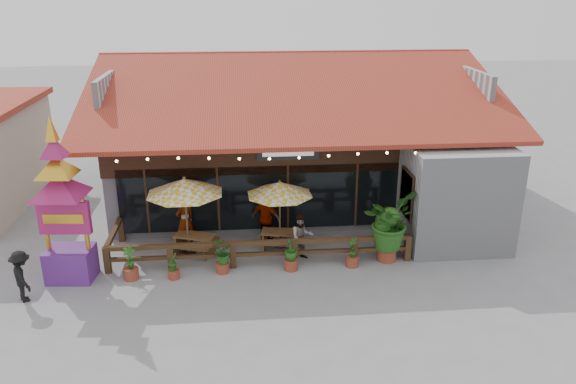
{
  "coord_description": "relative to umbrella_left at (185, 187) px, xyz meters",
  "views": [
    {
      "loc": [
        -2.19,
        -16.95,
        8.69
      ],
      "look_at": [
        -0.53,
        1.5,
        1.83
      ],
      "focal_mm": 35.0,
      "sensor_mm": 36.0,
      "label": 1
    }
  ],
  "objects": [
    {
      "name": "picnic_table_right",
      "position": [
        3.2,
        0.07,
        -1.99
      ],
      "size": [
        1.55,
        1.4,
        0.66
      ],
      "color": "brown",
      "rests_on": "ground"
    },
    {
      "name": "planter_d",
      "position": [
        3.39,
        -1.51,
        -1.9
      ],
      "size": [
        0.58,
        0.58,
        1.09
      ],
      "color": "brown",
      "rests_on": "ground"
    },
    {
      "name": "planter_c",
      "position": [
        1.18,
        -1.5,
        -1.85
      ],
      "size": [
        0.7,
        0.63,
        1.03
      ],
      "color": "brown",
      "rests_on": "ground"
    },
    {
      "name": "umbrella_right",
      "position": [
        3.17,
        0.25,
        -0.27
      ],
      "size": [
        3.0,
        3.0,
        2.48
      ],
      "color": "brown",
      "rests_on": "ground"
    },
    {
      "name": "diner_a",
      "position": [
        -0.13,
        0.64,
        -1.48
      ],
      "size": [
        0.83,
        0.78,
        1.9
      ],
      "primitive_type": "imported",
      "rotation": [
        0.0,
        0.0,
        3.78
      ],
      "color": "#391E12",
      "rests_on": "ground"
    },
    {
      "name": "diner_b",
      "position": [
        3.81,
        -0.78,
        -1.62
      ],
      "size": [
        0.9,
        0.76,
        1.63
      ],
      "primitive_type": "imported",
      "rotation": [
        0.0,
        0.0,
        0.2
      ],
      "color": "#391E12",
      "rests_on": "ground"
    },
    {
      "name": "umbrella_left",
      "position": [
        0.0,
        0.0,
        0.0
      ],
      "size": [
        3.45,
        3.45,
        2.79
      ],
      "color": "brown",
      "rests_on": "ground"
    },
    {
      "name": "pedestrian",
      "position": [
        -4.52,
        -2.69,
        -1.64
      ],
      "size": [
        1.05,
        1.17,
        1.57
      ],
      "primitive_type": "imported",
      "rotation": [
        0.0,
        0.0,
        2.15
      ],
      "color": "black",
      "rests_on": "ground"
    },
    {
      "name": "patio_railing",
      "position": [
        1.78,
        -0.96,
        -1.82
      ],
      "size": [
        10.0,
        2.6,
        0.92
      ],
      "color": "#412B17",
      "rests_on": "ground"
    },
    {
      "name": "thai_sign_tower",
      "position": [
        -3.5,
        -1.48,
        0.55
      ],
      "size": [
        2.26,
        2.26,
        5.64
      ],
      "color": "#5B227F",
      "rests_on": "ground"
    },
    {
      "name": "tropical_plant",
      "position": [
        6.65,
        -1.12,
        -1.07
      ],
      "size": [
        2.22,
        2.27,
        2.39
      ],
      "color": "brown",
      "rests_on": "ground"
    },
    {
      "name": "picnic_table_left",
      "position": [
        0.23,
        0.01,
        -1.98
      ],
      "size": [
        1.69,
        1.58,
        0.66
      ],
      "color": "brown",
      "rests_on": "ground"
    },
    {
      "name": "planter_e",
      "position": [
        5.41,
        -1.45,
        -2.0
      ],
      "size": [
        0.42,
        0.42,
        1.02
      ],
      "color": "brown",
      "rests_on": "ground"
    },
    {
      "name": "planter_b",
      "position": [
        -0.33,
        -1.76,
        -2.03
      ],
      "size": [
        0.38,
        0.41,
        0.88
      ],
      "color": "brown",
      "rests_on": "ground"
    },
    {
      "name": "restaurant_building",
      "position": [
        4.29,
        5.92,
        -0.22
      ],
      "size": [
        15.5,
        14.73,
        6.09
      ],
      "color": "#B5B5BB",
      "rests_on": "ground"
    },
    {
      "name": "planter_a",
      "position": [
        -1.66,
        -1.67,
        -1.96
      ],
      "size": [
        0.46,
        0.46,
        1.12
      ],
      "color": "brown",
      "rests_on": "ground"
    },
    {
      "name": "diner_c",
      "position": [
        2.72,
        0.64,
        -1.5
      ],
      "size": [
        1.17,
        0.95,
        1.86
      ],
      "primitive_type": "imported",
      "rotation": [
        0.0,
        0.0,
        2.6
      ],
      "color": "#391E12",
      "rests_on": "ground"
    },
    {
      "name": "ground",
      "position": [
        4.03,
        -0.69,
        -2.43
      ],
      "size": [
        100.0,
        100.0,
        0.0
      ],
      "primitive_type": "plane",
      "color": "gray",
      "rests_on": "ground"
    }
  ]
}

